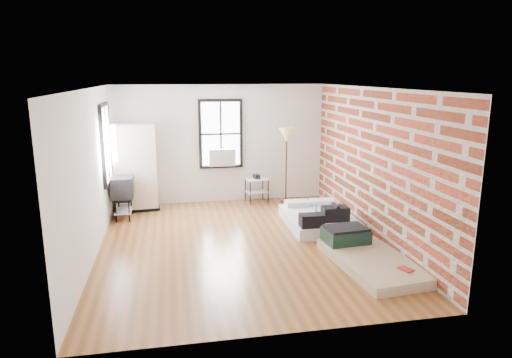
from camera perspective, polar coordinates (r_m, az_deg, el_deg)
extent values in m
plane|color=brown|center=(8.40, -1.97, -8.17)|extent=(6.00, 6.00, 0.00)
cube|color=silver|center=(10.93, -4.43, 4.36)|extent=(5.00, 0.01, 2.80)
cube|color=silver|center=(5.15, 3.04, -5.48)|extent=(5.00, 0.01, 2.80)
cube|color=silver|center=(8.03, -19.98, 0.47)|extent=(0.01, 6.00, 2.80)
cube|color=#9C3A25|center=(8.73, 14.42, 1.80)|extent=(0.02, 6.00, 2.80)
cube|color=white|center=(7.84, -2.13, 11.29)|extent=(5.00, 6.00, 0.01)
cube|color=white|center=(10.85, -4.43, 5.63)|extent=(0.90, 0.02, 1.50)
cube|color=black|center=(10.83, -7.00, 5.56)|extent=(0.07, 0.08, 1.64)
cube|color=black|center=(10.93, -1.90, 5.72)|extent=(0.07, 0.08, 1.64)
cube|color=black|center=(10.80, -4.51, 9.78)|extent=(0.90, 0.08, 0.07)
cube|color=black|center=(11.00, -4.37, 1.58)|extent=(0.90, 0.08, 0.07)
cube|color=black|center=(10.84, -4.42, 5.63)|extent=(0.04, 0.02, 1.50)
cube|color=black|center=(10.84, -4.42, 5.63)|extent=(0.90, 0.02, 0.04)
cube|color=silver|center=(10.81, -4.31, 2.77)|extent=(0.62, 0.30, 0.40)
cube|color=white|center=(9.73, -18.18, 4.18)|extent=(0.02, 0.90, 1.50)
cube|color=black|center=(9.26, -18.67, 3.72)|extent=(0.08, 0.07, 1.64)
cube|color=black|center=(10.21, -17.95, 4.58)|extent=(0.08, 0.07, 1.64)
cube|color=black|center=(9.65, -18.63, 8.78)|extent=(0.08, 0.90, 0.07)
cube|color=black|center=(9.87, -17.97, -0.33)|extent=(0.08, 0.90, 0.07)
cube|color=black|center=(9.73, -18.12, 4.18)|extent=(0.02, 0.04, 1.50)
cube|color=black|center=(9.73, -18.12, 4.18)|extent=(0.02, 0.90, 0.04)
cube|color=white|center=(9.46, 7.89, -5.09)|extent=(1.33, 1.78, 0.23)
cube|color=white|center=(9.97, 5.18, -3.04)|extent=(0.52, 0.33, 0.11)
cube|color=white|center=(10.12, 8.23, -2.87)|extent=(0.52, 0.33, 0.11)
cube|color=black|center=(9.06, 9.86, -4.28)|extent=(0.52, 0.30, 0.28)
cylinder|color=black|center=(9.02, 9.90, -3.31)|extent=(0.08, 0.33, 0.07)
cube|color=black|center=(8.64, 6.98, -5.16)|extent=(0.45, 0.29, 0.24)
cylinder|color=#A2BBD0|center=(9.32, 7.47, -3.94)|extent=(0.07, 0.07, 0.20)
cylinder|color=#174BA4|center=(9.29, 7.49, -3.25)|extent=(0.03, 0.03, 0.03)
cube|color=#BEAE89|center=(7.70, 14.37, -9.98)|extent=(1.26, 2.11, 0.16)
cube|color=#142E24|center=(8.18, 11.15, -6.94)|extent=(0.79, 0.60, 0.23)
cube|color=black|center=(8.14, 11.19, -6.03)|extent=(0.75, 0.56, 0.04)
cube|color=#B32B1C|center=(7.33, 18.22, -10.67)|extent=(0.21, 0.25, 0.03)
cube|color=black|center=(10.85, -14.67, -3.51)|extent=(1.04, 0.66, 0.06)
cube|color=beige|center=(10.62, -14.97, 1.58)|extent=(1.00, 0.62, 1.90)
cylinder|color=black|center=(10.77, -0.73, -1.79)|extent=(0.02, 0.02, 0.57)
cylinder|color=black|center=(10.92, 1.53, -1.58)|extent=(0.02, 0.02, 0.57)
cylinder|color=black|center=(11.09, -1.34, -1.35)|extent=(0.02, 0.02, 0.57)
cylinder|color=black|center=(11.24, 0.87, -1.15)|extent=(0.02, 0.02, 0.57)
cube|color=silver|center=(10.93, 0.09, -0.01)|extent=(0.58, 0.50, 0.02)
cube|color=silver|center=(11.01, 0.09, -1.60)|extent=(0.56, 0.47, 0.02)
cube|color=black|center=(10.92, 0.09, 0.30)|extent=(0.15, 0.21, 0.10)
cylinder|color=#302010|center=(11.11, 3.73, -2.79)|extent=(0.26, 0.26, 0.03)
cylinder|color=#302010|center=(10.92, 3.79, 1.21)|extent=(0.03, 0.03, 1.56)
cone|color=beige|center=(10.79, 3.86, 5.53)|extent=(0.39, 0.39, 0.34)
cylinder|color=black|center=(9.95, -17.12, -3.99)|extent=(0.03, 0.03, 0.45)
cylinder|color=black|center=(9.92, -15.58, -3.94)|extent=(0.03, 0.03, 0.45)
cylinder|color=black|center=(10.46, -16.78, -3.14)|extent=(0.03, 0.03, 0.45)
cylinder|color=black|center=(10.44, -15.32, -3.09)|extent=(0.03, 0.03, 0.45)
cube|color=black|center=(10.13, -16.27, -2.32)|extent=(0.36, 0.65, 0.03)
cube|color=silver|center=(10.20, -16.18, -3.77)|extent=(0.35, 0.63, 0.02)
cube|color=black|center=(10.07, -16.36, -1.01)|extent=(0.45, 0.52, 0.45)
cube|color=black|center=(10.05, -15.09, -0.96)|extent=(0.02, 0.43, 0.36)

